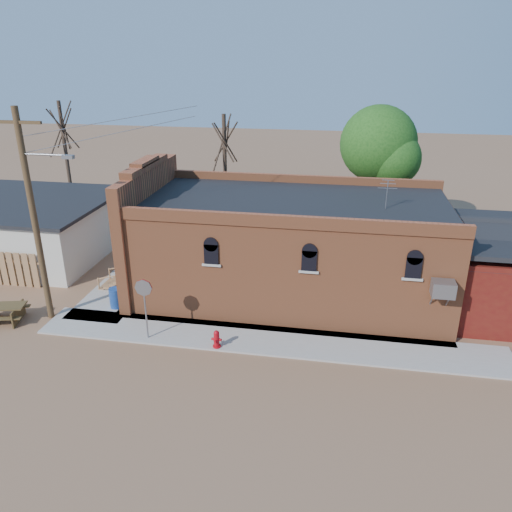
% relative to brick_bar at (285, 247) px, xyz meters
% --- Properties ---
extents(ground, '(120.00, 120.00, 0.00)m').
position_rel_brick_bar_xyz_m(ground, '(-1.64, -5.49, -2.34)').
color(ground, brown).
rests_on(ground, ground).
extents(sidewalk_south, '(19.00, 2.20, 0.08)m').
position_rel_brick_bar_xyz_m(sidewalk_south, '(-0.14, -4.59, -2.30)').
color(sidewalk_south, '#9E9991').
rests_on(sidewalk_south, ground).
extents(sidewalk_west, '(2.60, 10.00, 0.08)m').
position_rel_brick_bar_xyz_m(sidewalk_west, '(-7.94, 0.51, -2.30)').
color(sidewalk_west, '#9E9991').
rests_on(sidewalk_west, ground).
extents(brick_bar, '(16.40, 7.97, 6.30)m').
position_rel_brick_bar_xyz_m(brick_bar, '(0.00, 0.00, 0.00)').
color(brick_bar, '#B45F37').
rests_on(brick_bar, ground).
extents(red_shed, '(5.40, 6.40, 4.30)m').
position_rel_brick_bar_xyz_m(red_shed, '(9.86, 0.01, -0.07)').
color(red_shed, '#58110F').
rests_on(red_shed, ground).
extents(utility_pole, '(3.12, 0.26, 9.00)m').
position_rel_brick_bar_xyz_m(utility_pole, '(-9.79, -4.29, 2.43)').
color(utility_pole, '#432C1B').
rests_on(utility_pole, ground).
extents(tree_bare_near, '(2.80, 2.80, 7.65)m').
position_rel_brick_bar_xyz_m(tree_bare_near, '(-4.64, 7.51, 3.62)').
color(tree_bare_near, '#423225').
rests_on(tree_bare_near, ground).
extents(tree_bare_far, '(2.80, 2.80, 8.16)m').
position_rel_brick_bar_xyz_m(tree_bare_far, '(-15.64, 8.51, 4.02)').
color(tree_bare_far, '#423225').
rests_on(tree_bare_far, ground).
extents(tree_leafy, '(4.40, 4.40, 8.15)m').
position_rel_brick_bar_xyz_m(tree_leafy, '(4.36, 8.01, 3.59)').
color(tree_leafy, '#423225').
rests_on(tree_leafy, ground).
extents(fire_hydrant, '(0.43, 0.42, 0.74)m').
position_rel_brick_bar_xyz_m(fire_hydrant, '(-2.01, -5.50, -1.90)').
color(fire_hydrant, '#A90913').
rests_on(fire_hydrant, sidewalk_south).
extents(stop_sign, '(0.71, 0.10, 2.60)m').
position_rel_brick_bar_xyz_m(stop_sign, '(-4.94, -5.30, -0.26)').
color(stop_sign, gray).
rests_on(stop_sign, sidewalk_south).
extents(trash_barrel, '(0.65, 0.65, 0.92)m').
position_rel_brick_bar_xyz_m(trash_barrel, '(-7.32, -3.03, -1.80)').
color(trash_barrel, navy).
rests_on(trash_barrel, sidewalk_west).
extents(picnic_table, '(2.13, 1.79, 0.77)m').
position_rel_brick_bar_xyz_m(picnic_table, '(-11.61, -4.99, -1.84)').
color(picnic_table, '#4F3C1F').
rests_on(picnic_table, ground).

